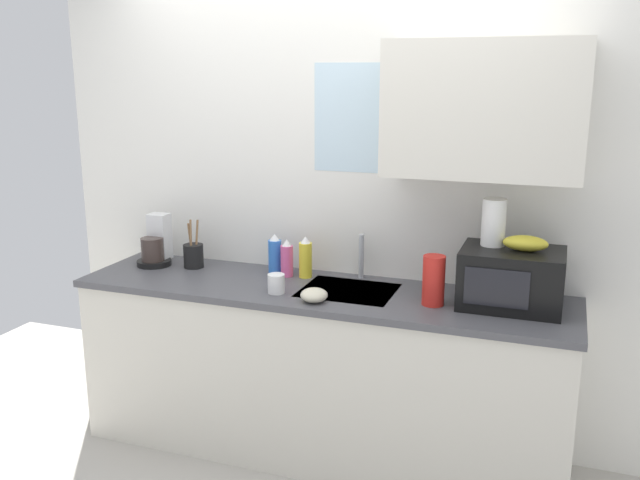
# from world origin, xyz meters

# --- Properties ---
(kitchen_wall_assembly) EXTENTS (3.28, 0.42, 2.50)m
(kitchen_wall_assembly) POSITION_xyz_m (0.13, 0.31, 1.35)
(kitchen_wall_assembly) COLOR white
(kitchen_wall_assembly) RESTS_ON ground
(counter_unit) EXTENTS (2.51, 0.63, 0.90)m
(counter_unit) POSITION_xyz_m (0.00, 0.00, 0.46)
(counter_unit) COLOR silver
(counter_unit) RESTS_ON ground
(sink_faucet) EXTENTS (0.03, 0.03, 0.24)m
(sink_faucet) POSITION_xyz_m (0.14, 0.24, 1.02)
(sink_faucet) COLOR #B2B5BA
(sink_faucet) RESTS_ON counter_unit
(microwave) EXTENTS (0.46, 0.35, 0.27)m
(microwave) POSITION_xyz_m (0.92, 0.05, 1.04)
(microwave) COLOR black
(microwave) RESTS_ON counter_unit
(banana_bunch) EXTENTS (0.20, 0.11, 0.07)m
(banana_bunch) POSITION_xyz_m (0.97, 0.05, 1.20)
(banana_bunch) COLOR gold
(banana_bunch) RESTS_ON microwave
(paper_towel_roll) EXTENTS (0.11, 0.11, 0.22)m
(paper_towel_roll) POSITION_xyz_m (0.82, 0.10, 1.28)
(paper_towel_roll) COLOR white
(paper_towel_roll) RESTS_ON microwave
(coffee_maker) EXTENTS (0.19, 0.21, 0.28)m
(coffee_maker) POSITION_xyz_m (-1.02, 0.11, 1.00)
(coffee_maker) COLOR black
(coffee_maker) RESTS_ON counter_unit
(dish_soap_bottle_yellow) EXTENTS (0.07, 0.07, 0.22)m
(dish_soap_bottle_yellow) POSITION_xyz_m (-0.14, 0.16, 1.00)
(dish_soap_bottle_yellow) COLOR yellow
(dish_soap_bottle_yellow) RESTS_ON counter_unit
(dish_soap_bottle_pink) EXTENTS (0.07, 0.07, 0.20)m
(dish_soap_bottle_pink) POSITION_xyz_m (-0.24, 0.14, 0.99)
(dish_soap_bottle_pink) COLOR #E55999
(dish_soap_bottle_pink) RESTS_ON counter_unit
(dish_soap_bottle_blue) EXTENTS (0.07, 0.07, 0.22)m
(dish_soap_bottle_blue) POSITION_xyz_m (-0.32, 0.17, 1.00)
(dish_soap_bottle_blue) COLOR blue
(dish_soap_bottle_blue) RESTS_ON counter_unit
(cereal_canister) EXTENTS (0.10, 0.10, 0.23)m
(cereal_canister) POSITION_xyz_m (0.58, -0.05, 1.02)
(cereal_canister) COLOR red
(cereal_canister) RESTS_ON counter_unit
(mug_white) EXTENTS (0.08, 0.08, 0.09)m
(mug_white) POSITION_xyz_m (-0.18, -0.14, 0.95)
(mug_white) COLOR white
(mug_white) RESTS_ON counter_unit
(utensil_crock) EXTENTS (0.11, 0.11, 0.27)m
(utensil_crock) POSITION_xyz_m (-0.79, 0.12, 0.97)
(utensil_crock) COLOR black
(utensil_crock) RESTS_ON counter_unit
(small_bowl) EXTENTS (0.13, 0.13, 0.06)m
(small_bowl) POSITION_xyz_m (0.04, -0.20, 0.93)
(small_bowl) COLOR beige
(small_bowl) RESTS_ON counter_unit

